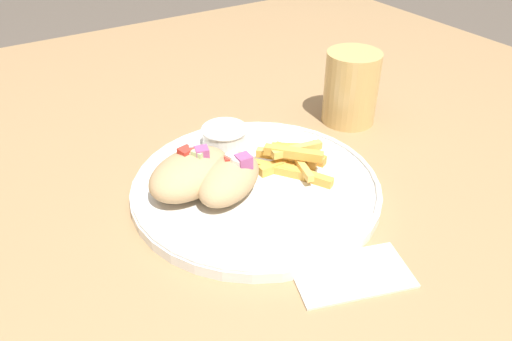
# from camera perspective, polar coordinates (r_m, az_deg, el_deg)

# --- Properties ---
(table) EXTENTS (1.44, 1.44, 0.71)m
(table) POSITION_cam_1_polar(r_m,az_deg,el_deg) (0.71, 1.61, -4.65)
(table) COLOR #9E7A51
(table) RESTS_ON ground_plane
(napkin) EXTENTS (0.14, 0.10, 0.00)m
(napkin) POSITION_cam_1_polar(r_m,az_deg,el_deg) (0.54, 10.87, -11.57)
(napkin) COLOR silver
(napkin) RESTS_ON table
(plate) EXTENTS (0.32, 0.32, 0.02)m
(plate) POSITION_cam_1_polar(r_m,az_deg,el_deg) (0.64, 0.00, -1.80)
(plate) COLOR white
(plate) RESTS_ON table
(pita_sandwich_near) EXTENTS (0.13, 0.11, 0.05)m
(pita_sandwich_near) POSITION_cam_1_polar(r_m,az_deg,el_deg) (0.61, -3.07, -0.86)
(pita_sandwich_near) COLOR tan
(pita_sandwich_near) RESTS_ON plate
(pita_sandwich_far) EXTENTS (0.14, 0.12, 0.05)m
(pita_sandwich_far) POSITION_cam_1_polar(r_m,az_deg,el_deg) (0.62, -7.53, -0.24)
(pita_sandwich_far) COLOR tan
(pita_sandwich_far) RESTS_ON plate
(fries_pile) EXTENTS (0.11, 0.12, 0.03)m
(fries_pile) POSITION_cam_1_polar(r_m,az_deg,el_deg) (0.67, 4.48, 1.27)
(fries_pile) COLOR gold
(fries_pile) RESTS_ON plate
(sauce_ramekin) EXTENTS (0.07, 0.07, 0.03)m
(sauce_ramekin) POSITION_cam_1_polar(r_m,az_deg,el_deg) (0.70, -3.60, 3.86)
(sauce_ramekin) COLOR white
(sauce_ramekin) RESTS_ON plate
(water_glass) EXTENTS (0.08, 0.08, 0.11)m
(water_glass) POSITION_cam_1_polar(r_m,az_deg,el_deg) (0.80, 10.76, 8.94)
(water_glass) COLOR tan
(water_glass) RESTS_ON table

